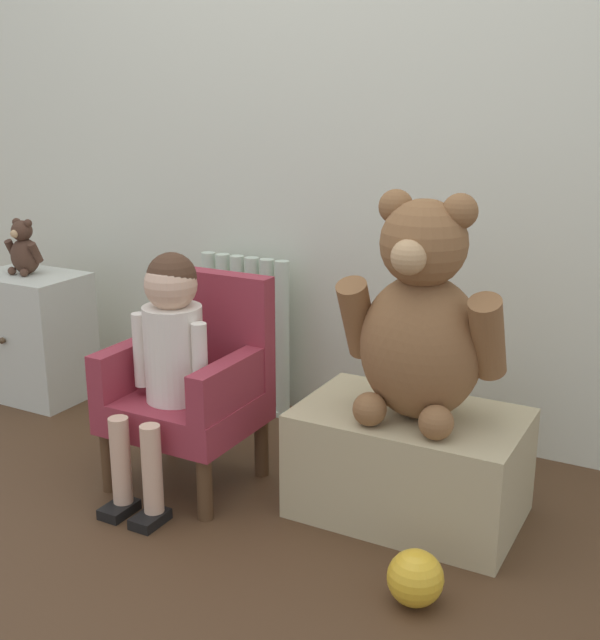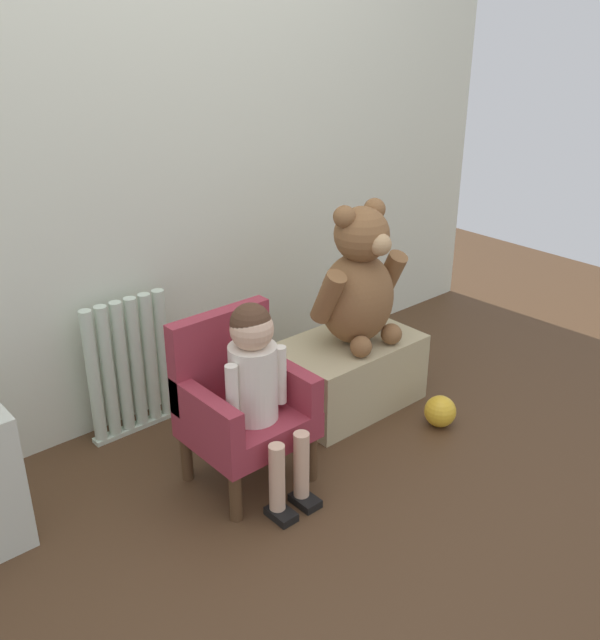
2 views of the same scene
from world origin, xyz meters
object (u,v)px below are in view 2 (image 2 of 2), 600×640
object	(u,v)px
radiator	(130,367)
child_armchair	(240,401)
toy_ball	(440,411)
low_bench	(348,373)
child_figure	(257,374)
large_teddy_bear	(359,283)

from	to	relation	value
radiator	child_armchair	xyz separation A→B (m)	(0.15, -0.54, 0.03)
radiator	toy_ball	distance (m)	1.29
toy_ball	low_bench	bearing A→B (deg)	113.47
low_bench	radiator	bearing A→B (deg)	151.80
radiator	child_figure	bearing A→B (deg)	-76.74
child_armchair	toy_ball	world-z (taller)	child_armchair
child_armchair	low_bench	size ratio (longest dim) A/B	1.03
radiator	toy_ball	world-z (taller)	radiator
low_bench	toy_ball	bearing A→B (deg)	-66.53
radiator	low_bench	world-z (taller)	radiator
radiator	low_bench	distance (m)	0.93
radiator	toy_ball	xyz separation A→B (m)	(0.97, -0.82, -0.22)
radiator	large_teddy_bear	distance (m)	0.99
child_armchair	child_figure	bearing A→B (deg)	-90.00
low_bench	large_teddy_bear	world-z (taller)	large_teddy_bear
low_bench	toy_ball	distance (m)	0.43
toy_ball	child_armchair	bearing A→B (deg)	161.42
low_bench	child_armchair	bearing A→B (deg)	-170.81
low_bench	large_teddy_bear	bearing A→B (deg)	-41.53
child_figure	toy_ball	size ratio (longest dim) A/B	5.39
low_bench	toy_ball	world-z (taller)	low_bench
child_armchair	low_bench	distance (m)	0.68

